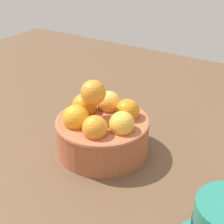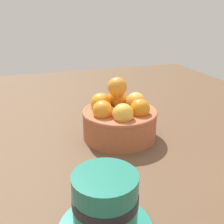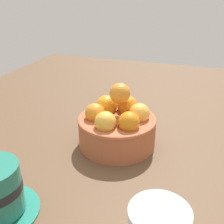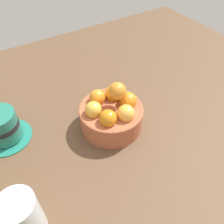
% 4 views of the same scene
% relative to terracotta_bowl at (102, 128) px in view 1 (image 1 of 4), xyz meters
% --- Properties ---
extents(ground_plane, '(1.32, 1.07, 0.05)m').
position_rel_terracotta_bowl_xyz_m(ground_plane, '(0.00, -0.00, -0.07)').
color(ground_plane, brown).
extents(terracotta_bowl, '(0.16, 0.16, 0.13)m').
position_rel_terracotta_bowl_xyz_m(terracotta_bowl, '(0.00, 0.00, 0.00)').
color(terracotta_bowl, '#AD5938').
rests_on(terracotta_bowl, ground_plane).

